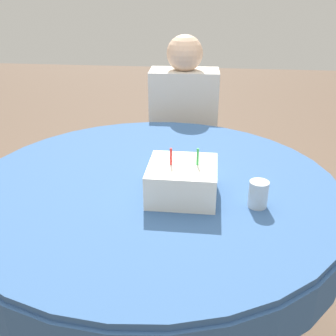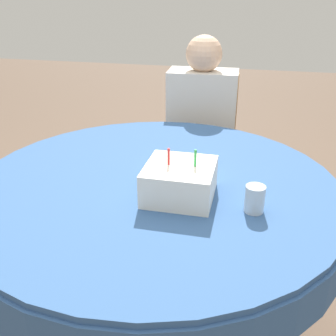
{
  "view_description": "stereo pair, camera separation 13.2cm",
  "coord_description": "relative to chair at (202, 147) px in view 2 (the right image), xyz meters",
  "views": [
    {
      "loc": [
        0.19,
        -1.22,
        1.39
      ],
      "look_at": [
        0.05,
        -0.03,
        0.82
      ],
      "focal_mm": 42.0,
      "sensor_mm": 36.0,
      "label": 1
    },
    {
      "loc": [
        0.32,
        -1.2,
        1.39
      ],
      "look_at": [
        0.05,
        -0.03,
        0.82
      ],
      "focal_mm": 42.0,
      "sensor_mm": 36.0,
      "label": 2
    }
  ],
  "objects": [
    {
      "name": "chair",
      "position": [
        0.0,
        0.0,
        0.0
      ],
      "size": [
        0.44,
        0.44,
        0.92
      ],
      "rotation": [
        0.0,
        0.0,
        0.04
      ],
      "color": "#A37A4C",
      "rests_on": "ground_plane"
    },
    {
      "name": "birthday_cake",
      "position": [
        0.07,
        -1.05,
        0.3
      ],
      "size": [
        0.22,
        0.22,
        0.17
      ],
      "color": "white",
      "rests_on": "dining_table"
    },
    {
      "name": "person",
      "position": [
        0.0,
        -0.09,
        0.19
      ],
      "size": [
        0.38,
        0.31,
        1.15
      ],
      "rotation": [
        0.0,
        0.0,
        0.04
      ],
      "color": "#DBB293",
      "rests_on": "ground_plane"
    },
    {
      "name": "ground_plane",
      "position": [
        -0.03,
        -0.96,
        -0.51
      ],
      "size": [
        12.0,
        12.0,
        0.0
      ],
      "primitive_type": "plane",
      "color": "brown"
    },
    {
      "name": "drinking_glass",
      "position": [
        0.31,
        -1.09,
        0.29
      ],
      "size": [
        0.06,
        0.06,
        0.09
      ],
      "color": "silver",
      "rests_on": "dining_table"
    },
    {
      "name": "dining_table",
      "position": [
        -0.03,
        -0.96,
        0.16
      ],
      "size": [
        1.31,
        1.31,
        0.76
      ],
      "color": "#335689",
      "rests_on": "ground_plane"
    }
  ]
}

